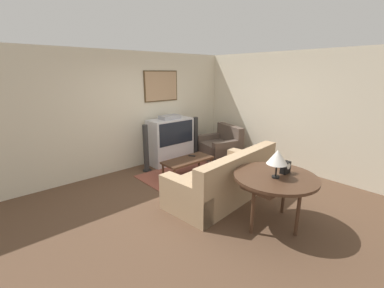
{
  "coord_description": "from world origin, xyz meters",
  "views": [
    {
      "loc": [
        -3.0,
        -3.27,
        2.24
      ],
      "look_at": [
        0.5,
        0.7,
        0.75
      ],
      "focal_mm": 24.0,
      "sensor_mm": 36.0,
      "label": 1
    }
  ],
  "objects_px": {
    "couch": "(224,181)",
    "speaker_tower_left": "(146,149)",
    "speaker_tower_right": "(196,138)",
    "tv": "(170,141)",
    "table_lamp": "(277,157)",
    "console_table": "(275,180)",
    "coffee_table": "(188,161)",
    "mantel_clock": "(286,167)",
    "armchair": "(220,148)"
  },
  "relations": [
    {
      "from": "couch",
      "to": "speaker_tower_left",
      "type": "xyz_separation_m",
      "value": [
        -0.37,
        2.08,
        0.2
      ]
    },
    {
      "from": "speaker_tower_right",
      "to": "tv",
      "type": "bearing_deg",
      "value": 172.85
    },
    {
      "from": "speaker_tower_right",
      "to": "table_lamp",
      "type": "bearing_deg",
      "value": -112.92
    },
    {
      "from": "console_table",
      "to": "speaker_tower_left",
      "type": "height_order",
      "value": "speaker_tower_left"
    },
    {
      "from": "speaker_tower_right",
      "to": "coffee_table",
      "type": "bearing_deg",
      "value": -139.44
    },
    {
      "from": "tv",
      "to": "table_lamp",
      "type": "height_order",
      "value": "tv"
    },
    {
      "from": "couch",
      "to": "console_table",
      "type": "relative_size",
      "value": 1.87
    },
    {
      "from": "coffee_table",
      "to": "speaker_tower_right",
      "type": "relative_size",
      "value": 1.04
    },
    {
      "from": "console_table",
      "to": "speaker_tower_left",
      "type": "bearing_deg",
      "value": 94.72
    },
    {
      "from": "speaker_tower_right",
      "to": "console_table",
      "type": "bearing_deg",
      "value": -112.16
    },
    {
      "from": "tv",
      "to": "speaker_tower_right",
      "type": "relative_size",
      "value": 1.11
    },
    {
      "from": "console_table",
      "to": "mantel_clock",
      "type": "xyz_separation_m",
      "value": [
        0.19,
        -0.04,
        0.15
      ]
    },
    {
      "from": "tv",
      "to": "mantel_clock",
      "type": "relative_size",
      "value": 6.86
    },
    {
      "from": "speaker_tower_left",
      "to": "table_lamp",
      "type": "bearing_deg",
      "value": -86.48
    },
    {
      "from": "tv",
      "to": "speaker_tower_left",
      "type": "height_order",
      "value": "tv"
    },
    {
      "from": "coffee_table",
      "to": "couch",
      "type": "bearing_deg",
      "value": -96.75
    },
    {
      "from": "console_table",
      "to": "table_lamp",
      "type": "bearing_deg",
      "value": -151.47
    },
    {
      "from": "armchair",
      "to": "mantel_clock",
      "type": "bearing_deg",
      "value": -14.99
    },
    {
      "from": "armchair",
      "to": "coffee_table",
      "type": "height_order",
      "value": "armchair"
    },
    {
      "from": "table_lamp",
      "to": "speaker_tower_left",
      "type": "distance_m",
      "value": 3.24
    },
    {
      "from": "tv",
      "to": "table_lamp",
      "type": "xyz_separation_m",
      "value": [
        -0.57,
        -3.28,
        0.51
      ]
    },
    {
      "from": "table_lamp",
      "to": "speaker_tower_left",
      "type": "relative_size",
      "value": 0.38
    },
    {
      "from": "mantel_clock",
      "to": "speaker_tower_left",
      "type": "relative_size",
      "value": 0.16
    },
    {
      "from": "mantel_clock",
      "to": "speaker_tower_left",
      "type": "xyz_separation_m",
      "value": [
        -0.45,
        3.18,
        -0.36
      ]
    },
    {
      "from": "speaker_tower_right",
      "to": "armchair",
      "type": "bearing_deg",
      "value": -53.05
    },
    {
      "from": "coffee_table",
      "to": "console_table",
      "type": "relative_size",
      "value": 0.95
    },
    {
      "from": "console_table",
      "to": "speaker_tower_left",
      "type": "distance_m",
      "value": 3.16
    },
    {
      "from": "tv",
      "to": "console_table",
      "type": "xyz_separation_m",
      "value": [
        -0.51,
        -3.24,
        0.14
      ]
    },
    {
      "from": "console_table",
      "to": "table_lamp",
      "type": "relative_size",
      "value": 2.9
    },
    {
      "from": "console_table",
      "to": "tv",
      "type": "bearing_deg",
      "value": 81.05
    },
    {
      "from": "console_table",
      "to": "speaker_tower_right",
      "type": "xyz_separation_m",
      "value": [
        1.28,
        3.14,
        -0.2
      ]
    },
    {
      "from": "table_lamp",
      "to": "armchair",
      "type": "bearing_deg",
      "value": 56.56
    },
    {
      "from": "couch",
      "to": "coffee_table",
      "type": "distance_m",
      "value": 1.2
    },
    {
      "from": "tv",
      "to": "armchair",
      "type": "bearing_deg",
      "value": -28.31
    },
    {
      "from": "couch",
      "to": "table_lamp",
      "type": "distance_m",
      "value": 1.36
    },
    {
      "from": "couch",
      "to": "speaker_tower_right",
      "type": "height_order",
      "value": "speaker_tower_right"
    },
    {
      "from": "armchair",
      "to": "table_lamp",
      "type": "distance_m",
      "value": 3.27
    },
    {
      "from": "couch",
      "to": "console_table",
      "type": "height_order",
      "value": "couch"
    },
    {
      "from": "table_lamp",
      "to": "speaker_tower_right",
      "type": "bearing_deg",
      "value": 67.08
    },
    {
      "from": "speaker_tower_right",
      "to": "speaker_tower_left",
      "type": "bearing_deg",
      "value": 180.0
    },
    {
      "from": "speaker_tower_right",
      "to": "couch",
      "type": "bearing_deg",
      "value": -119.43
    },
    {
      "from": "tv",
      "to": "coffee_table",
      "type": "bearing_deg",
      "value": -104.9
    },
    {
      "from": "mantel_clock",
      "to": "speaker_tower_right",
      "type": "relative_size",
      "value": 0.16
    },
    {
      "from": "tv",
      "to": "mantel_clock",
      "type": "distance_m",
      "value": 3.31
    },
    {
      "from": "armchair",
      "to": "console_table",
      "type": "relative_size",
      "value": 0.97
    },
    {
      "from": "console_table",
      "to": "couch",
      "type": "bearing_deg",
      "value": 84.18
    },
    {
      "from": "armchair",
      "to": "console_table",
      "type": "height_order",
      "value": "armchair"
    },
    {
      "from": "armchair",
      "to": "console_table",
      "type": "xyz_separation_m",
      "value": [
        -1.68,
        -2.61,
        0.43
      ]
    },
    {
      "from": "console_table",
      "to": "armchair",
      "type": "bearing_deg",
      "value": 57.19
    },
    {
      "from": "tv",
      "to": "speaker_tower_right",
      "type": "xyz_separation_m",
      "value": [
        0.77,
        -0.1,
        -0.06
      ]
    }
  ]
}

